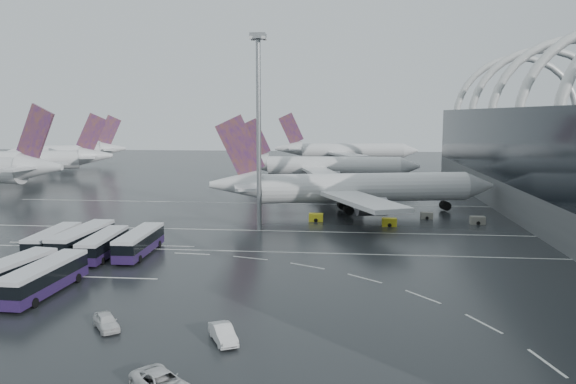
# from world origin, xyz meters

# --- Properties ---
(ground) EXTENTS (420.00, 420.00, 0.00)m
(ground) POSITION_xyz_m (0.00, 0.00, 0.00)
(ground) COLOR black
(ground) RESTS_ON ground
(lane_marking_near) EXTENTS (120.00, 0.25, 0.01)m
(lane_marking_near) POSITION_xyz_m (0.00, -2.00, 0.01)
(lane_marking_near) COLOR white
(lane_marking_near) RESTS_ON ground
(lane_marking_mid) EXTENTS (120.00, 0.25, 0.01)m
(lane_marking_mid) POSITION_xyz_m (0.00, 12.00, 0.01)
(lane_marking_mid) COLOR white
(lane_marking_mid) RESTS_ON ground
(lane_marking_far) EXTENTS (120.00, 0.25, 0.01)m
(lane_marking_far) POSITION_xyz_m (0.00, 40.00, 0.01)
(lane_marking_far) COLOR white
(lane_marking_far) RESTS_ON ground
(bus_bay_line_south) EXTENTS (28.00, 0.25, 0.01)m
(bus_bay_line_south) POSITION_xyz_m (-24.00, -16.00, 0.01)
(bus_bay_line_south) COLOR white
(bus_bay_line_south) RESTS_ON ground
(bus_bay_line_north) EXTENTS (28.00, 0.25, 0.01)m
(bus_bay_line_north) POSITION_xyz_m (-24.00, 0.00, 0.01)
(bus_bay_line_north) COLOR white
(bus_bay_line_north) RESTS_ON ground
(airliner_main) EXTENTS (55.10, 47.56, 18.77)m
(airliner_main) POSITION_xyz_m (12.42, 30.16, 4.70)
(airliner_main) COLOR silver
(airliner_main) RESTS_ON ground
(airliner_gate_b) EXTENTS (50.85, 45.81, 17.69)m
(airliner_gate_b) POSITION_xyz_m (5.54, 78.08, 4.43)
(airliner_gate_b) COLOR silver
(airliner_gate_b) RESTS_ON ground
(airliner_gate_c) EXTENTS (54.43, 49.64, 19.41)m
(airliner_gate_c) POSITION_xyz_m (11.12, 136.07, 4.85)
(airliner_gate_c) COLOR silver
(airliner_gate_c) RESTS_ON ground
(jet_remote_mid) EXTENTS (43.00, 35.02, 19.24)m
(jet_remote_mid) POSITION_xyz_m (-80.66, 84.28, 4.97)
(jet_remote_mid) COLOR silver
(jet_remote_mid) RESTS_ON ground
(jet_remote_far) EXTENTS (39.58, 32.42, 18.57)m
(jet_remote_far) POSITION_xyz_m (-89.93, 120.21, 4.79)
(jet_remote_far) COLOR silver
(jet_remote_far) RESTS_ON ground
(bus_row_near_a) EXTENTS (3.48, 12.61, 3.07)m
(bus_row_near_a) POSITION_xyz_m (-28.27, -5.31, 1.69)
(bus_row_near_a) COLOR #231542
(bus_row_near_a) RESTS_ON ground
(bus_row_near_b) EXTENTS (3.61, 13.98, 3.42)m
(bus_row_near_b) POSITION_xyz_m (-24.13, -5.33, 1.88)
(bus_row_near_b) COLOR #231542
(bus_row_near_b) RESTS_ON ground
(bus_row_near_c) EXTENTS (3.46, 12.49, 3.04)m
(bus_row_near_c) POSITION_xyz_m (-20.46, -6.82, 1.67)
(bus_row_near_c) COLOR #231542
(bus_row_near_c) RESTS_ON ground
(bus_row_near_d) EXTENTS (3.38, 13.04, 3.19)m
(bus_row_near_d) POSITION_xyz_m (-16.11, -5.25, 1.75)
(bus_row_near_d) COLOR #231542
(bus_row_near_d) RESTS_ON ground
(bus_row_far_b) EXTENTS (4.75, 13.60, 3.28)m
(bus_row_far_b) POSITION_xyz_m (-24.48, -21.99, 1.80)
(bus_row_far_b) COLOR #231542
(bus_row_far_b) RESTS_ON ground
(bus_row_far_c) EXTENTS (3.51, 13.27, 3.24)m
(bus_row_far_c) POSITION_xyz_m (-20.03, -22.37, 1.78)
(bus_row_far_c) COLOR #231542
(bus_row_far_c) RESTS_ON ground
(van_curve_a) EXTENTS (5.67, 5.45, 1.50)m
(van_curve_a) POSITION_xyz_m (-0.87, -41.89, 0.75)
(van_curve_a) COLOR silver
(van_curve_a) RESTS_ON ground
(van_curve_b) EXTENTS (3.79, 4.27, 1.40)m
(van_curve_b) POSITION_xyz_m (-9.45, -31.18, 0.70)
(van_curve_b) COLOR silver
(van_curve_b) RESTS_ON ground
(van_curve_c) EXTENTS (3.38, 4.61, 1.45)m
(van_curve_c) POSITION_xyz_m (1.39, -32.88, 0.72)
(van_curve_c) COLOR silver
(van_curve_c) RESTS_ON ground
(floodlight_mast) EXTENTS (2.40, 2.40, 31.35)m
(floodlight_mast) POSITION_xyz_m (-2.53, 12.70, 19.72)
(floodlight_mast) COLOR gray
(floodlight_mast) RESTS_ON ground
(gse_cart_belly_a) EXTENTS (2.46, 1.45, 1.34)m
(gse_cart_belly_a) POSITION_xyz_m (18.91, 17.86, 0.67)
(gse_cart_belly_a) COLOR gold
(gse_cart_belly_a) RESTS_ON ground
(gse_cart_belly_b) EXTENTS (2.15, 1.27, 1.17)m
(gse_cart_belly_b) POSITION_xyz_m (26.16, 25.33, 0.59)
(gse_cart_belly_b) COLOR slate
(gse_cart_belly_b) RESTS_ON ground
(gse_cart_belly_c) EXTENTS (2.51, 1.48, 1.37)m
(gse_cart_belly_c) POSITION_xyz_m (6.34, 20.98, 0.68)
(gse_cart_belly_c) COLOR gold
(gse_cart_belly_c) RESTS_ON ground
(gse_cart_belly_d) EXTENTS (2.46, 1.45, 1.34)m
(gse_cart_belly_d) POSITION_xyz_m (34.18, 21.19, 0.67)
(gse_cart_belly_d) COLOR slate
(gse_cart_belly_d) RESTS_ON ground
(gse_cart_belly_e) EXTENTS (2.33, 1.37, 1.27)m
(gse_cart_belly_e) POSITION_xyz_m (18.90, 36.02, 0.63)
(gse_cart_belly_e) COLOR gold
(gse_cart_belly_e) RESTS_ON ground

